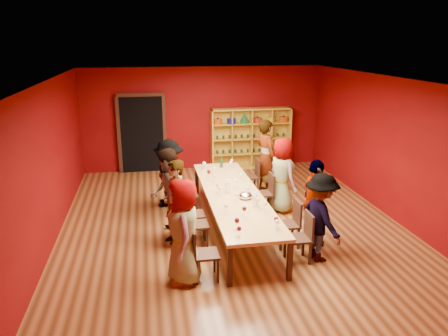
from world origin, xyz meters
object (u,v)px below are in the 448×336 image
(person_right_1, at_px, (315,203))
(wine_bottle, at_px, (221,163))
(chair_person_left_0, at_px, (201,251))
(person_left_4, at_px, (166,173))
(person_left_0, at_px, (184,231))
(person_left_1, at_px, (175,205))
(chair_person_left_1, at_px, (193,222))
(tasting_table, at_px, (233,196))
(chair_person_left_4, at_px, (182,184))
(person_right_3, at_px, (282,175))
(chair_person_left_3, at_px, (184,193))
(chair_person_right_3, at_px, (267,191))
(chair_person_right_0, at_px, (302,235))
(shelving_unit, at_px, (250,135))
(chair_person_right_1, at_px, (291,221))
(person_right_0, at_px, (321,218))
(chair_person_right_4, at_px, (253,174))
(spittoon_bowl, at_px, (246,196))
(chair_person_left_2, at_px, (190,212))
(person_left_3, at_px, (170,178))
(person_left_2, at_px, (167,194))
(person_right_4, at_px, (266,157))

(person_right_1, distance_m, wine_bottle, 3.14)
(chair_person_left_0, height_order, person_left_4, person_left_4)
(chair_person_left_0, height_order, person_left_0, person_left_0)
(person_left_1, height_order, person_left_4, person_left_1)
(chair_person_left_1, bearing_deg, tasting_table, 37.20)
(chair_person_left_4, bearing_deg, person_right_3, -20.79)
(chair_person_left_3, bearing_deg, person_right_1, -40.43)
(chair_person_right_3, distance_m, person_right_3, 0.49)
(chair_person_left_0, relative_size, chair_person_left_4, 1.00)
(chair_person_left_4, bearing_deg, chair_person_right_0, -59.88)
(shelving_unit, distance_m, chair_person_right_1, 5.35)
(person_left_1, height_order, chair_person_left_3, person_left_1)
(chair_person_left_4, distance_m, chair_person_right_0, 3.63)
(chair_person_left_3, bearing_deg, person_right_0, -49.68)
(chair_person_right_3, bearing_deg, chair_person_right_4, 90.00)
(chair_person_left_1, distance_m, chair_person_left_3, 1.63)
(shelving_unit, bearing_deg, spittoon_bowl, -104.69)
(chair_person_left_1, xyz_separation_m, chair_person_right_1, (1.82, -0.30, 0.00))
(person_right_3, bearing_deg, chair_person_left_4, 51.22)
(person_left_0, xyz_separation_m, person_right_3, (2.43, 2.61, -0.02))
(chair_person_right_0, xyz_separation_m, person_right_3, (0.35, 2.31, 0.35))
(chair_person_left_1, distance_m, chair_person_left_2, 0.50)
(chair_person_right_3, bearing_deg, person_left_3, 174.57)
(person_left_1, height_order, chair_person_left_2, person_left_1)
(chair_person_left_0, height_order, chair_person_left_2, same)
(person_left_2, relative_size, person_right_3, 1.05)
(person_left_3, bearing_deg, wine_bottle, 133.60)
(chair_person_left_0, relative_size, person_right_0, 0.56)
(spittoon_bowl, bearing_deg, chair_person_right_3, 55.56)
(chair_person_left_2, relative_size, chair_person_right_1, 1.00)
(person_left_3, relative_size, person_right_4, 0.91)
(person_left_4, distance_m, person_right_0, 4.01)
(chair_person_left_2, xyz_separation_m, person_left_2, (-0.42, -0.00, 0.39))
(person_left_3, bearing_deg, person_right_3, 92.71)
(person_left_0, xyz_separation_m, person_left_2, (-0.16, 1.68, 0.03))
(chair_person_right_3, relative_size, spittoon_bowl, 3.35)
(shelving_unit, xyz_separation_m, person_left_1, (-2.62, -5.01, -0.13))
(chair_person_left_4, distance_m, chair_person_right_4, 1.87)
(person_right_1, bearing_deg, shelving_unit, 1.76)
(chair_person_left_2, height_order, wine_bottle, wine_bottle)
(chair_person_right_1, relative_size, chair_person_right_3, 1.00)
(chair_person_left_4, relative_size, chair_person_right_3, 1.00)
(chair_person_right_1, xyz_separation_m, wine_bottle, (-0.82, 2.88, 0.37))
(person_left_3, height_order, spittoon_bowl, person_left_3)
(chair_person_left_0, bearing_deg, shelving_unit, 69.57)
(shelving_unit, bearing_deg, chair_person_right_3, -97.73)
(chair_person_right_4, relative_size, spittoon_bowl, 3.35)
(chair_person_left_4, bearing_deg, shelving_unit, 50.14)
(person_left_2, height_order, person_left_4, person_left_2)
(tasting_table, distance_m, person_left_2, 1.36)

